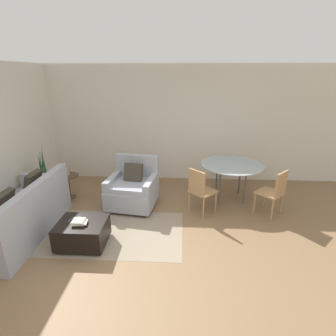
{
  "coord_description": "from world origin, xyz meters",
  "views": [
    {
      "loc": [
        0.38,
        -3.03,
        2.55
      ],
      "look_at": [
        0.11,
        1.9,
        0.75
      ],
      "focal_mm": 28.0,
      "sensor_mm": 36.0,
      "label": 1
    }
  ],
  "objects_px": {
    "armchair": "(133,189)",
    "potted_plant": "(46,185)",
    "ottoman": "(82,232)",
    "book_stack": "(79,222)",
    "dining_chair_near_right": "(275,190)",
    "tv_remote_secondary": "(79,218)",
    "picture_frame": "(67,171)",
    "dining_table": "(231,167)",
    "dining_chair_near_left": "(200,189)",
    "tv_remote_primary": "(71,220)",
    "side_table": "(69,182)",
    "couch": "(20,218)"
  },
  "relations": [
    {
      "from": "tv_remote_primary",
      "to": "dining_table",
      "type": "relative_size",
      "value": 0.11
    },
    {
      "from": "tv_remote_secondary",
      "to": "couch",
      "type": "bearing_deg",
      "value": 174.97
    },
    {
      "from": "ottoman",
      "to": "tv_remote_secondary",
      "type": "relative_size",
      "value": 5.49
    },
    {
      "from": "armchair",
      "to": "potted_plant",
      "type": "relative_size",
      "value": 0.82
    },
    {
      "from": "book_stack",
      "to": "dining_chair_near_right",
      "type": "height_order",
      "value": "dining_chair_near_right"
    },
    {
      "from": "tv_remote_primary",
      "to": "ottoman",
      "type": "bearing_deg",
      "value": -16.69
    },
    {
      "from": "book_stack",
      "to": "dining_chair_near_left",
      "type": "xyz_separation_m",
      "value": [
        1.88,
        1.13,
        0.09
      ]
    },
    {
      "from": "potted_plant",
      "to": "dining_table",
      "type": "bearing_deg",
      "value": 2.91
    },
    {
      "from": "potted_plant",
      "to": "picture_frame",
      "type": "relative_size",
      "value": 5.81
    },
    {
      "from": "side_table",
      "to": "dining_chair_near_left",
      "type": "xyz_separation_m",
      "value": [
        2.75,
        -0.53,
        0.15
      ]
    },
    {
      "from": "tv_remote_secondary",
      "to": "dining_table",
      "type": "xyz_separation_m",
      "value": [
        2.63,
        1.65,
        0.31
      ]
    },
    {
      "from": "couch",
      "to": "tv_remote_secondary",
      "type": "distance_m",
      "value": 1.04
    },
    {
      "from": "dining_table",
      "to": "dining_chair_near_right",
      "type": "xyz_separation_m",
      "value": [
        0.68,
        -0.68,
        -0.19
      ]
    },
    {
      "from": "book_stack",
      "to": "dining_chair_near_left",
      "type": "distance_m",
      "value": 2.2
    },
    {
      "from": "tv_remote_secondary",
      "to": "armchair",
      "type": "bearing_deg",
      "value": 62.58
    },
    {
      "from": "picture_frame",
      "to": "dining_chair_near_left",
      "type": "bearing_deg",
      "value": -10.85
    },
    {
      "from": "book_stack",
      "to": "tv_remote_primary",
      "type": "bearing_deg",
      "value": 148.47
    },
    {
      "from": "couch",
      "to": "armchair",
      "type": "height_order",
      "value": "armchair"
    },
    {
      "from": "armchair",
      "to": "tv_remote_primary",
      "type": "bearing_deg",
      "value": -120.1
    },
    {
      "from": "couch",
      "to": "ottoman",
      "type": "xyz_separation_m",
      "value": [
        1.11,
        -0.2,
        -0.1
      ]
    },
    {
      "from": "picture_frame",
      "to": "couch",
      "type": "bearing_deg",
      "value": -99.34
    },
    {
      "from": "tv_remote_secondary",
      "to": "picture_frame",
      "type": "bearing_deg",
      "value": 118.23
    },
    {
      "from": "tv_remote_secondary",
      "to": "potted_plant",
      "type": "relative_size",
      "value": 0.11
    },
    {
      "from": "tv_remote_primary",
      "to": "dining_chair_near_left",
      "type": "bearing_deg",
      "value": 26.42
    },
    {
      "from": "tv_remote_secondary",
      "to": "dining_chair_near_right",
      "type": "bearing_deg",
      "value": 16.2
    },
    {
      "from": "couch",
      "to": "ottoman",
      "type": "bearing_deg",
      "value": -10.48
    },
    {
      "from": "book_stack",
      "to": "tv_remote_primary",
      "type": "height_order",
      "value": "book_stack"
    },
    {
      "from": "tv_remote_primary",
      "to": "dining_chair_near_right",
      "type": "xyz_separation_m",
      "value": [
        3.43,
        1.02,
        0.12
      ]
    },
    {
      "from": "ottoman",
      "to": "dining_chair_near_left",
      "type": "height_order",
      "value": "dining_chair_near_left"
    },
    {
      "from": "side_table",
      "to": "dining_chair_near_right",
      "type": "relative_size",
      "value": 0.57
    },
    {
      "from": "side_table",
      "to": "ottoman",
      "type": "bearing_deg",
      "value": -61.37
    },
    {
      "from": "tv_remote_primary",
      "to": "tv_remote_secondary",
      "type": "relative_size",
      "value": 1.05
    },
    {
      "from": "armchair",
      "to": "book_stack",
      "type": "height_order",
      "value": "armchair"
    },
    {
      "from": "potted_plant",
      "to": "dining_chair_near_left",
      "type": "xyz_separation_m",
      "value": [
        3.24,
        -0.48,
        0.23
      ]
    },
    {
      "from": "potted_plant",
      "to": "side_table",
      "type": "height_order",
      "value": "potted_plant"
    },
    {
      "from": "book_stack",
      "to": "dining_chair_near_left",
      "type": "relative_size",
      "value": 0.28
    },
    {
      "from": "book_stack",
      "to": "dining_chair_near_left",
      "type": "bearing_deg",
      "value": 30.93
    },
    {
      "from": "armchair",
      "to": "picture_frame",
      "type": "bearing_deg",
      "value": 169.42
    },
    {
      "from": "book_stack",
      "to": "tv_remote_secondary",
      "type": "distance_m",
      "value": 0.18
    },
    {
      "from": "ottoman",
      "to": "potted_plant",
      "type": "relative_size",
      "value": 0.59
    },
    {
      "from": "potted_plant",
      "to": "dining_chair_near_right",
      "type": "distance_m",
      "value": 4.64
    },
    {
      "from": "tv_remote_primary",
      "to": "dining_chair_near_right",
      "type": "distance_m",
      "value": 3.58
    },
    {
      "from": "book_stack",
      "to": "tv_remote_primary",
      "type": "relative_size",
      "value": 1.76
    },
    {
      "from": "tv_remote_secondary",
      "to": "book_stack",
      "type": "bearing_deg",
      "value": -68.56
    },
    {
      "from": "ottoman",
      "to": "dining_table",
      "type": "bearing_deg",
      "value": 34.56
    },
    {
      "from": "tv_remote_primary",
      "to": "tv_remote_secondary",
      "type": "distance_m",
      "value": 0.12
    },
    {
      "from": "dining_chair_near_right",
      "to": "dining_chair_near_left",
      "type": "bearing_deg",
      "value": 180.0
    },
    {
      "from": "potted_plant",
      "to": "picture_frame",
      "type": "xyz_separation_m",
      "value": [
        0.49,
        0.04,
        0.33
      ]
    },
    {
      "from": "ottoman",
      "to": "potted_plant",
      "type": "bearing_deg",
      "value": 131.09
    },
    {
      "from": "armchair",
      "to": "picture_frame",
      "type": "height_order",
      "value": "armchair"
    }
  ]
}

